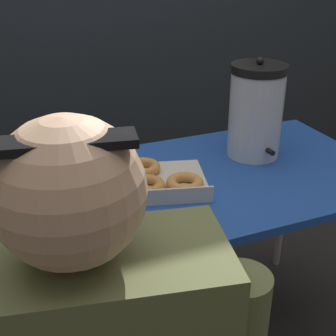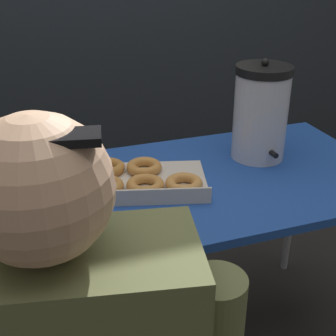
{
  "view_description": "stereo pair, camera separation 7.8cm",
  "coord_description": "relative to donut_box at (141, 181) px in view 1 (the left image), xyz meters",
  "views": [
    {
      "loc": [
        -0.54,
        -1.22,
        1.44
      ],
      "look_at": [
        -0.03,
        0.0,
        0.79
      ],
      "focal_mm": 50.0,
      "sensor_mm": 36.0,
      "label": 1
    },
    {
      "loc": [
        -0.46,
        -1.25,
        1.44
      ],
      "look_at": [
        -0.03,
        0.0,
        0.79
      ],
      "focal_mm": 50.0,
      "sensor_mm": 36.0,
      "label": 2
    }
  ],
  "objects": [
    {
      "name": "donut_box",
      "position": [
        0.0,
        0.0,
        0.0
      ],
      "size": [
        0.45,
        0.36,
        0.05
      ],
      "rotation": [
        0.0,
        0.0,
        -0.27
      ],
      "color": "beige",
      "rests_on": "folding_table"
    },
    {
      "name": "cell_phone",
      "position": [
        -0.31,
        -0.06,
        -0.02
      ],
      "size": [
        0.14,
        0.16,
        0.01
      ],
      "rotation": [
        0.0,
        0.0,
        0.54
      ],
      "color": "#2D334C",
      "rests_on": "folding_table"
    },
    {
      "name": "coffee_urn",
      "position": [
        0.46,
        0.08,
        0.14
      ],
      "size": [
        0.19,
        0.22,
        0.36
      ],
      "color": "silver",
      "rests_on": "folding_table"
    },
    {
      "name": "folding_table",
      "position": [
        0.11,
        -0.02,
        -0.07
      ],
      "size": [
        1.44,
        0.69,
        0.73
      ],
      "color": "#1E479E",
      "rests_on": "ground"
    }
  ]
}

